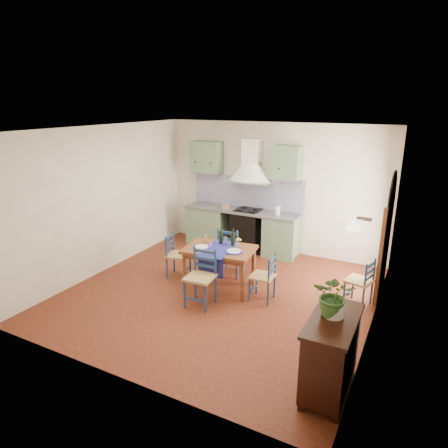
% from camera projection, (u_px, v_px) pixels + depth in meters
% --- Properties ---
extents(floor, '(5.00, 5.00, 0.00)m').
position_uv_depth(floor, '(219.00, 293.00, 6.97)').
color(floor, '#4A170F').
rests_on(floor, ground).
extents(back_wall, '(5.00, 0.96, 2.80)m').
position_uv_depth(back_wall, '(249.00, 203.00, 8.80)').
color(back_wall, white).
rests_on(back_wall, ground).
extents(right_wall, '(0.26, 5.00, 2.80)m').
position_uv_depth(right_wall, '(382.00, 238.00, 5.70)').
color(right_wall, white).
rests_on(right_wall, ground).
extents(left_wall, '(0.04, 5.00, 2.80)m').
position_uv_depth(left_wall, '(104.00, 200.00, 7.65)').
color(left_wall, white).
rests_on(left_wall, ground).
extents(ceiling, '(5.00, 5.00, 0.01)m').
position_uv_depth(ceiling, '(218.00, 129.00, 6.13)').
color(ceiling, silver).
rests_on(ceiling, back_wall).
extents(dining_table, '(1.29, 0.99, 1.08)m').
position_uv_depth(dining_table, '(220.00, 253.00, 6.97)').
color(dining_table, brown).
rests_on(dining_table, ground).
extents(chair_near, '(0.46, 0.46, 0.94)m').
position_uv_depth(chair_near, '(201.00, 277.00, 6.46)').
color(chair_near, navy).
rests_on(chair_near, ground).
extents(chair_far, '(0.48, 0.48, 0.96)m').
position_uv_depth(chair_far, '(231.00, 250.00, 7.59)').
color(chair_far, navy).
rests_on(chair_far, ground).
extents(chair_left, '(0.46, 0.46, 0.84)m').
position_uv_depth(chair_left, '(177.00, 255.00, 7.52)').
color(chair_left, navy).
rests_on(chair_left, ground).
extents(chair_right, '(0.39, 0.39, 0.81)m').
position_uv_depth(chair_right, '(264.00, 277.00, 6.63)').
color(chair_right, navy).
rests_on(chair_right, ground).
extents(chair_spare, '(0.46, 0.46, 0.81)m').
position_uv_depth(chair_spare, '(361.00, 282.00, 6.46)').
color(chair_spare, navy).
rests_on(chair_spare, ground).
extents(sideboard, '(0.50, 1.05, 0.94)m').
position_uv_depth(sideboard, '(330.00, 352.00, 4.50)').
color(sideboard, black).
rests_on(sideboard, ground).
extents(potted_plant, '(0.49, 0.44, 0.50)m').
position_uv_depth(potted_plant, '(335.00, 295.00, 4.36)').
color(potted_plant, '#356127').
rests_on(potted_plant, sideboard).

